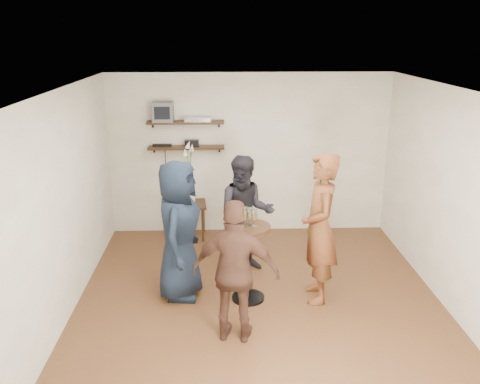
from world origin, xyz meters
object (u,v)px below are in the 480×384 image
radio (192,143)px  person_plaid (320,229)px  person_navy (179,230)px  crt_monitor (163,112)px  dvd_deck (198,119)px  person_brown (236,272)px  drinks_table (248,253)px  person_dark (246,214)px  side_table (191,209)px

radio → person_plaid: (1.64, -2.21, -0.58)m
person_navy → person_plaid: bearing=-85.5°
crt_monitor → radio: 0.66m
dvd_deck → person_brown: (0.50, -3.04, -1.11)m
person_navy → person_brown: person_navy is taller
dvd_deck → radio: (-0.11, 0.00, -0.38)m
drinks_table → person_dark: size_ratio=0.60×
person_plaid → person_dark: 1.22m
side_table → person_navy: person_navy is taller
person_brown → dvd_deck: bearing=-68.8°
radio → drinks_table: (0.78, -2.20, -0.89)m
crt_monitor → person_plaid: (2.07, -2.21, -1.08)m
radio → person_plaid: size_ratio=0.12×
side_table → person_brown: (0.64, -2.87, 0.31)m
person_dark → person_plaid: bearing=-44.9°
radio → side_table: (-0.04, -0.18, -1.04)m
crt_monitor → side_table: (0.39, -0.18, -1.54)m
crt_monitor → dvd_deck: crt_monitor is taller
dvd_deck → person_dark: bearing=-63.2°
person_dark → person_brown: (-0.19, -1.70, -0.02)m
radio → drinks_table: bearing=-70.5°
person_plaid → person_dark: person_plaid is taller
crt_monitor → side_table: crt_monitor is taller
person_plaid → person_brown: size_ratio=1.18×
drinks_table → dvd_deck: bearing=107.0°
side_table → person_brown: 2.96m
radio → side_table: 1.05m
person_dark → person_brown: bearing=-95.7°
person_brown → side_table: bearing=-65.5°
person_plaid → dvd_deck: bearing=-144.9°
side_table → drinks_table: bearing=-68.1°
drinks_table → person_brown: size_ratio=0.62×
crt_monitor → person_dark: size_ratio=0.20×
dvd_deck → side_table: (-0.14, -0.18, -1.42)m
radio → drinks_table: radio is taller
drinks_table → person_brown: bearing=-102.0°
drinks_table → side_table: bearing=111.9°
person_brown → person_plaid: bearing=-129.2°
side_table → person_plaid: size_ratio=0.31×
dvd_deck → person_dark: size_ratio=0.25×
person_plaid → person_brown: (-1.04, -0.83, -0.14)m
radio → side_table: radio is taller
person_dark → person_brown: person_dark is taller
crt_monitor → radio: size_ratio=1.45×
crt_monitor → drinks_table: (1.21, -2.20, -1.39)m
radio → person_dark: size_ratio=0.14×
person_navy → drinks_table: bearing=-90.0°
radio → person_brown: bearing=-78.8°
crt_monitor → person_dark: bearing=-48.0°
side_table → drinks_table: 2.19m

